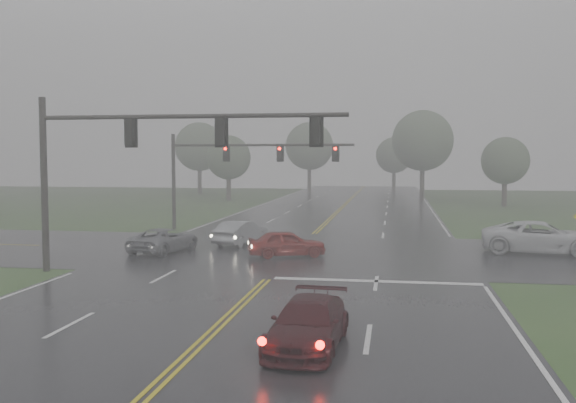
% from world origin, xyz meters
% --- Properties ---
extents(main_road, '(18.00, 160.00, 0.02)m').
position_xyz_m(main_road, '(0.00, 20.00, 0.00)').
color(main_road, black).
rests_on(main_road, ground).
extents(cross_street, '(120.00, 14.00, 0.02)m').
position_xyz_m(cross_street, '(0.00, 22.00, 0.00)').
color(cross_street, black).
rests_on(cross_street, ground).
extents(stop_bar, '(8.50, 0.50, 0.01)m').
position_xyz_m(stop_bar, '(4.50, 14.40, 0.00)').
color(stop_bar, silver).
rests_on(stop_bar, ground).
extents(sedan_maroon, '(2.07, 4.55, 1.29)m').
position_xyz_m(sedan_maroon, '(2.95, 4.86, 0.00)').
color(sedan_maroon, black).
rests_on(sedan_maroon, ground).
extents(sedan_red, '(4.30, 2.82, 1.36)m').
position_xyz_m(sedan_red, '(-0.21, 20.30, 0.00)').
color(sedan_red, maroon).
rests_on(sedan_red, ground).
extents(sedan_silver, '(2.56, 4.46, 1.39)m').
position_xyz_m(sedan_silver, '(-3.60, 24.33, 0.00)').
color(sedan_silver, gray).
rests_on(sedan_silver, ground).
extents(car_grey, '(3.05, 4.96, 1.28)m').
position_xyz_m(car_grey, '(-6.97, 20.79, 0.00)').
color(car_grey, slate).
rests_on(car_grey, ground).
extents(pickup_white, '(6.45, 3.67, 1.70)m').
position_xyz_m(pickup_white, '(12.90, 23.53, 0.00)').
color(pickup_white, silver).
rests_on(pickup_white, ground).
extents(signal_gantry_near, '(13.68, 0.34, 7.76)m').
position_xyz_m(signal_gantry_near, '(-6.01, 14.51, 5.44)').
color(signal_gantry_near, black).
rests_on(signal_gantry_near, ground).
extents(signal_gantry_far, '(12.84, 0.34, 6.72)m').
position_xyz_m(signal_gantry_far, '(-6.18, 31.47, 4.75)').
color(signal_gantry_far, black).
rests_on(signal_gantry_far, ground).
extents(tree_nw_a, '(5.20, 5.20, 7.63)m').
position_xyz_m(tree_nw_a, '(-14.00, 61.19, 5.01)').
color(tree_nw_a, '#372D23').
rests_on(tree_nw_a, ground).
extents(tree_ne_a, '(7.28, 7.28, 10.69)m').
position_xyz_m(tree_ne_a, '(8.48, 66.57, 7.04)').
color(tree_ne_a, '#372D23').
rests_on(tree_ne_a, ground).
extents(tree_n_mid, '(6.86, 6.86, 10.07)m').
position_xyz_m(tree_n_mid, '(-6.86, 79.46, 6.63)').
color(tree_n_mid, '#372D23').
rests_on(tree_n_mid, ground).
extents(tree_e_near, '(4.88, 4.88, 7.17)m').
position_xyz_m(tree_e_near, '(16.44, 57.08, 4.71)').
color(tree_e_near, '#372D23').
rests_on(tree_e_near, ground).
extents(tree_nw_b, '(6.72, 6.72, 9.87)m').
position_xyz_m(tree_nw_b, '(-21.36, 73.45, 6.50)').
color(tree_nw_b, '#372D23').
rests_on(tree_nw_b, ground).
extents(tree_n_far, '(5.54, 5.54, 8.14)m').
position_xyz_m(tree_n_far, '(5.11, 88.10, 5.35)').
color(tree_n_far, '#372D23').
rests_on(tree_n_far, ground).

